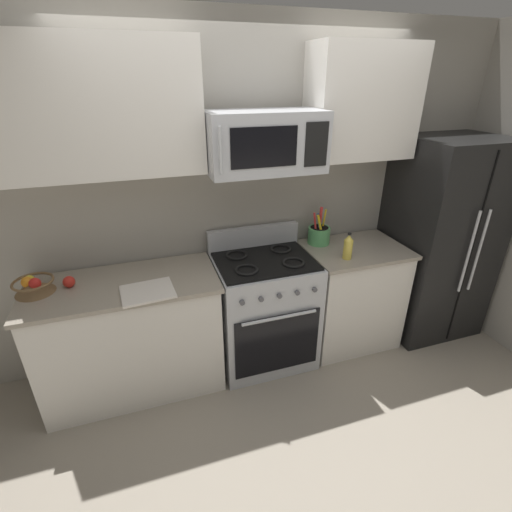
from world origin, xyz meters
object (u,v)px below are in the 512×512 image
(microwave, at_px, (264,142))
(fruit_basket, at_px, (34,285))
(refrigerator, at_px, (438,240))
(utensil_crock, at_px, (319,234))
(bottle_oil, at_px, (348,247))
(cutting_board, at_px, (148,292))
(range_oven, at_px, (264,309))
(apple_loose, at_px, (69,282))

(microwave, bearing_deg, fruit_basket, 179.29)
(microwave, xyz_separation_m, fruit_basket, (-1.57, 0.02, -0.83))
(refrigerator, bearing_deg, utensil_crock, 169.52)
(refrigerator, relative_size, bottle_oil, 8.29)
(cutting_board, bearing_deg, bottle_oil, 1.60)
(microwave, relative_size, bottle_oil, 3.72)
(range_oven, xyz_separation_m, apple_loose, (-1.37, 0.05, 0.48))
(refrigerator, height_order, microwave, microwave)
(microwave, relative_size, utensil_crock, 2.39)
(utensil_crock, distance_m, fruit_basket, 2.13)
(microwave, bearing_deg, cutting_board, -166.02)
(cutting_board, bearing_deg, apple_loose, 153.87)
(fruit_basket, distance_m, bottle_oil, 2.21)
(apple_loose, xyz_separation_m, bottle_oil, (1.99, -0.20, 0.06))
(fruit_basket, xyz_separation_m, apple_loose, (0.21, 0.00, -0.01))
(utensil_crock, xyz_separation_m, cutting_board, (-1.42, -0.37, -0.07))
(range_oven, distance_m, refrigerator, 1.68)
(range_oven, bearing_deg, cutting_board, -167.68)
(refrigerator, xyz_separation_m, fruit_basket, (-3.21, 0.06, 0.08))
(cutting_board, bearing_deg, microwave, 13.98)
(utensil_crock, height_order, apple_loose, utensil_crock)
(apple_loose, bearing_deg, cutting_board, -26.13)
(microwave, relative_size, cutting_board, 2.36)
(utensil_crock, bearing_deg, cutting_board, -165.26)
(refrigerator, bearing_deg, microwave, 178.45)
(fruit_basket, height_order, bottle_oil, bottle_oil)
(apple_loose, height_order, bottle_oil, bottle_oil)
(microwave, distance_m, apple_loose, 1.60)
(range_oven, xyz_separation_m, fruit_basket, (-1.57, 0.05, 0.49))
(refrigerator, height_order, utensil_crock, refrigerator)
(range_oven, xyz_separation_m, refrigerator, (1.63, -0.02, 0.40))
(utensil_crock, distance_m, cutting_board, 1.47)
(apple_loose, bearing_deg, refrigerator, -1.26)
(range_oven, bearing_deg, bottle_oil, -13.47)
(bottle_oil, bearing_deg, range_oven, 166.53)
(apple_loose, distance_m, cutting_board, 0.55)
(microwave, bearing_deg, bottle_oil, -15.77)
(microwave, bearing_deg, refrigerator, -1.55)
(microwave, height_order, fruit_basket, microwave)
(range_oven, height_order, bottle_oil, bottle_oil)
(range_oven, height_order, fruit_basket, range_oven)
(utensil_crock, xyz_separation_m, fruit_basket, (-2.12, -0.14, -0.03))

